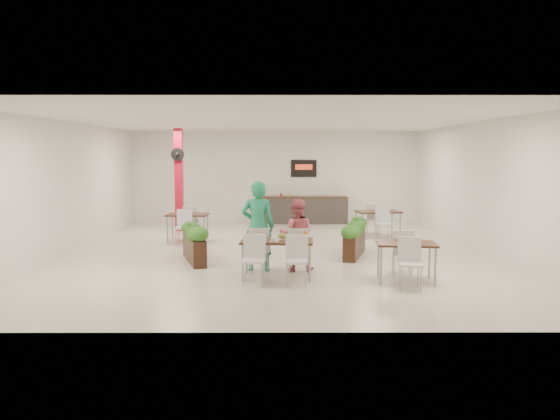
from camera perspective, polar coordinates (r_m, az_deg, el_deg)
The scene contains 12 objects.
ground at distance 13.47m, azimuth -0.62°, elevation -4.48°, with size 12.00×12.00×0.00m, color beige.
room_shell at distance 13.25m, azimuth -0.63°, elevation 4.09°, with size 10.10×12.10×3.22m.
red_column at distance 17.33m, azimuth -10.51°, elevation 3.23°, with size 0.40×0.41×3.20m.
service_counter at distance 19.02m, azimuth 2.52°, elevation 0.09°, with size 3.00×0.64×2.20m.
main_table at distance 10.70m, azimuth -0.35°, elevation -3.76°, with size 1.45×1.70×0.92m.
diner_man at distance 11.31m, azimuth -2.32°, elevation -1.68°, with size 0.68×0.45×1.88m, color #22966C.
diner_woman at distance 11.33m, azimuth 1.73°, elevation -2.62°, with size 0.73×0.57×1.50m, color #D45E6E.
planter_left at distance 12.47m, azimuth -8.97°, elevation -3.06°, with size 0.82×1.78×0.96m.
planter_right at distance 13.07m, azimuth 7.81°, elevation -2.69°, with size 0.80×1.76×0.94m.
side_table_a at distance 15.44m, azimuth -9.64°, elevation -0.87°, with size 1.15×1.63×0.92m.
side_table_b at distance 16.25m, azimuth 10.19°, elevation -0.51°, with size 1.34×1.66×0.92m.
side_table_c at distance 10.67m, azimuth 13.05°, elevation -4.04°, with size 1.18×1.65×0.92m.
Camera 1 is at (0.11, -13.24, 2.45)m, focal length 35.00 mm.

